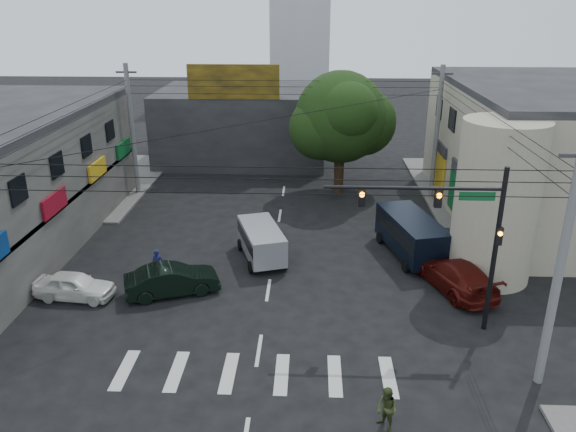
# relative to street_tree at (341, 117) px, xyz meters

# --- Properties ---
(ground) EXTENTS (160.00, 160.00, 0.00)m
(ground) POSITION_rel_street_tree_xyz_m (-4.00, -17.00, -5.47)
(ground) COLOR black
(ground) RESTS_ON ground
(sidewalk_far_left) EXTENTS (16.00, 16.00, 0.15)m
(sidewalk_far_left) POSITION_rel_street_tree_xyz_m (-22.00, 1.00, -5.40)
(sidewalk_far_left) COLOR #514F4C
(sidewalk_far_left) RESTS_ON ground
(sidewalk_far_right) EXTENTS (16.00, 16.00, 0.15)m
(sidewalk_far_right) POSITION_rel_street_tree_xyz_m (14.00, 1.00, -5.40)
(sidewalk_far_right) COLOR #514F4C
(sidewalk_far_right) RESTS_ON ground
(building_right) EXTENTS (14.00, 18.00, 8.00)m
(building_right) POSITION_rel_street_tree_xyz_m (14.00, -4.00, -1.47)
(building_right) COLOR gray
(building_right) RESTS_ON ground
(corner_column) EXTENTS (4.00, 4.00, 8.00)m
(corner_column) POSITION_rel_street_tree_xyz_m (7.00, -13.00, -1.47)
(corner_column) COLOR gray
(corner_column) RESTS_ON ground
(building_far) EXTENTS (14.00, 10.00, 6.00)m
(building_far) POSITION_rel_street_tree_xyz_m (-8.00, 9.00, -2.47)
(building_far) COLOR #232326
(building_far) RESTS_ON ground
(billboard) EXTENTS (7.00, 0.30, 2.60)m
(billboard) POSITION_rel_street_tree_xyz_m (-8.00, 4.10, 1.83)
(billboard) COLOR olive
(billboard) RESTS_ON building_far
(street_tree) EXTENTS (6.40, 6.40, 8.70)m
(street_tree) POSITION_rel_street_tree_xyz_m (0.00, 0.00, 0.00)
(street_tree) COLOR black
(street_tree) RESTS_ON ground
(traffic_gantry) EXTENTS (7.10, 0.35, 7.20)m
(traffic_gantry) POSITION_rel_street_tree_xyz_m (3.82, -18.00, -0.64)
(traffic_gantry) COLOR black
(traffic_gantry) RESTS_ON ground
(utility_pole_near_right) EXTENTS (0.32, 0.32, 9.20)m
(utility_pole_near_right) POSITION_rel_street_tree_xyz_m (6.50, -21.50, -0.87)
(utility_pole_near_right) COLOR #59595B
(utility_pole_near_right) RESTS_ON ground
(utility_pole_far_left) EXTENTS (0.32, 0.32, 9.20)m
(utility_pole_far_left) POSITION_rel_street_tree_xyz_m (-14.50, -1.00, -0.87)
(utility_pole_far_left) COLOR #59595B
(utility_pole_far_left) RESTS_ON ground
(utility_pole_far_right) EXTENTS (0.32, 0.32, 9.20)m
(utility_pole_far_right) POSITION_rel_street_tree_xyz_m (6.50, -1.00, -0.87)
(utility_pole_far_right) COLOR #59595B
(utility_pole_far_right) RESTS_ON ground
(dark_sedan) EXTENTS (4.43, 5.42, 1.45)m
(dark_sedan) POSITION_rel_street_tree_xyz_m (-8.54, -15.54, -4.75)
(dark_sedan) COLOR black
(dark_sedan) RESTS_ON ground
(white_compact) EXTENTS (2.23, 4.04, 1.28)m
(white_compact) POSITION_rel_street_tree_xyz_m (-13.03, -16.13, -4.83)
(white_compact) COLOR white
(white_compact) RESTS_ON ground
(maroon_sedan) EXTENTS (5.43, 6.59, 1.52)m
(maroon_sedan) POSITION_rel_street_tree_xyz_m (5.02, -14.46, -4.71)
(maroon_sedan) COLOR #480E0A
(maroon_sedan) RESTS_ON ground
(silver_minivan) EXTENTS (5.34, 4.28, 1.85)m
(silver_minivan) POSITION_rel_street_tree_xyz_m (-4.61, -11.54, -4.55)
(silver_minivan) COLOR #929499
(silver_minivan) RESTS_ON ground
(navy_van) EXTENTS (6.50, 4.72, 2.20)m
(navy_van) POSITION_rel_street_tree_xyz_m (3.50, -10.68, -4.37)
(navy_van) COLOR black
(navy_van) RESTS_ON ground
(traffic_officer) EXTENTS (0.61, 0.45, 1.55)m
(traffic_officer) POSITION_rel_street_tree_xyz_m (-9.63, -14.00, -4.70)
(traffic_officer) COLOR #151849
(traffic_officer) RESTS_ON ground
(pedestrian_olive) EXTENTS (1.33, 1.32, 1.57)m
(pedestrian_olive) POSITION_rel_street_tree_xyz_m (0.57, -24.20, -4.69)
(pedestrian_olive) COLOR #313E1C
(pedestrian_olive) RESTS_ON ground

